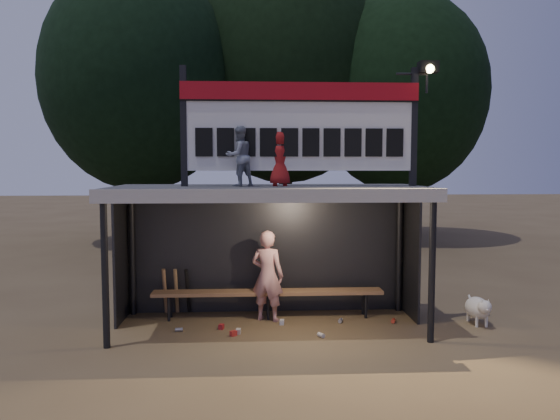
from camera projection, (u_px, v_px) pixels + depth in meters
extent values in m
plane|color=brown|center=(269.00, 327.00, 8.97)|extent=(80.00, 80.00, 0.00)
imported|color=silver|center=(267.00, 276.00, 9.30)|extent=(0.67, 0.56, 1.56)
imported|color=gray|center=(239.00, 156.00, 8.62)|extent=(0.58, 0.56, 0.95)
imported|color=maroon|center=(280.00, 159.00, 8.77)|extent=(0.44, 0.30, 0.88)
cube|color=#3E3E41|center=(269.00, 190.00, 8.79)|extent=(5.00, 2.00, 0.12)
cube|color=beige|center=(271.00, 196.00, 7.78)|extent=(5.10, 0.06, 0.20)
cylinder|color=black|center=(105.00, 273.00, 7.86)|extent=(0.10, 0.10, 2.20)
cylinder|color=black|center=(432.00, 270.00, 8.12)|extent=(0.10, 0.10, 2.20)
cylinder|color=black|center=(132.00, 253.00, 9.65)|extent=(0.10, 0.10, 2.20)
cylinder|color=black|center=(399.00, 251.00, 9.91)|extent=(0.10, 0.10, 2.20)
cube|color=black|center=(267.00, 251.00, 9.88)|extent=(5.00, 0.04, 2.20)
cube|color=black|center=(121.00, 257.00, 9.25)|extent=(0.04, 1.00, 2.20)
cube|color=black|center=(411.00, 255.00, 9.52)|extent=(0.04, 1.00, 2.20)
cylinder|color=black|center=(267.00, 193.00, 9.79)|extent=(5.00, 0.06, 0.06)
cube|color=black|center=(184.00, 126.00, 8.63)|extent=(0.10, 0.10, 1.90)
cube|color=black|center=(414.00, 127.00, 8.83)|extent=(0.10, 0.10, 1.90)
cube|color=silver|center=(300.00, 127.00, 8.73)|extent=(3.80, 0.08, 1.40)
cube|color=#A10B14|center=(300.00, 91.00, 8.64)|extent=(3.80, 0.04, 0.28)
cube|color=black|center=(300.00, 101.00, 8.64)|extent=(3.80, 0.02, 0.03)
cube|color=black|center=(204.00, 142.00, 8.62)|extent=(0.27, 0.03, 0.45)
cube|color=black|center=(226.00, 142.00, 8.64)|extent=(0.27, 0.03, 0.45)
cube|color=black|center=(247.00, 142.00, 8.66)|extent=(0.27, 0.03, 0.45)
cube|color=black|center=(268.00, 142.00, 8.68)|extent=(0.27, 0.03, 0.45)
cube|color=black|center=(290.00, 142.00, 8.69)|extent=(0.27, 0.03, 0.45)
cube|color=black|center=(311.00, 142.00, 8.71)|extent=(0.27, 0.03, 0.45)
cube|color=black|center=(332.00, 142.00, 8.73)|extent=(0.27, 0.03, 0.45)
cube|color=black|center=(353.00, 143.00, 8.75)|extent=(0.27, 0.03, 0.45)
cube|color=black|center=(374.00, 143.00, 8.77)|extent=(0.27, 0.03, 0.45)
cube|color=black|center=(395.00, 143.00, 8.79)|extent=(0.27, 0.03, 0.45)
cylinder|color=black|center=(412.00, 74.00, 8.76)|extent=(0.50, 0.04, 0.04)
cylinder|color=black|center=(427.00, 84.00, 8.78)|extent=(0.04, 0.04, 0.30)
cube|color=black|center=(428.00, 67.00, 8.71)|extent=(0.30, 0.22, 0.18)
sphere|color=#FFD88C|center=(430.00, 69.00, 8.63)|extent=(0.14, 0.14, 0.14)
cube|color=#976B47|center=(268.00, 292.00, 9.49)|extent=(4.00, 0.35, 0.06)
cylinder|color=black|center=(169.00, 308.00, 9.29)|extent=(0.05, 0.05, 0.45)
cylinder|color=black|center=(171.00, 305.00, 9.53)|extent=(0.05, 0.05, 0.45)
cylinder|color=black|center=(268.00, 307.00, 9.38)|extent=(0.05, 0.05, 0.45)
cylinder|color=black|center=(268.00, 303.00, 9.62)|extent=(0.05, 0.05, 0.45)
cylinder|color=black|center=(366.00, 305.00, 9.47)|extent=(0.05, 0.05, 0.45)
cylinder|color=black|center=(363.00, 302.00, 9.71)|extent=(0.05, 0.05, 0.45)
cylinder|color=black|center=(142.00, 188.00, 18.56)|extent=(0.50, 0.50, 3.74)
ellipsoid|color=black|center=(140.00, 79.00, 18.26)|extent=(6.46, 6.46, 7.48)
cylinder|color=black|center=(286.00, 180.00, 20.30)|extent=(0.50, 0.50, 4.18)
ellipsoid|color=black|center=(286.00, 69.00, 19.97)|extent=(7.22, 7.22, 8.36)
cylinder|color=black|center=(398.00, 190.00, 19.55)|extent=(0.50, 0.50, 3.52)
ellipsoid|color=black|center=(400.00, 93.00, 19.26)|extent=(6.08, 6.08, 7.04)
ellipsoid|color=silver|center=(477.00, 308.00, 9.13)|extent=(0.36, 0.58, 0.36)
sphere|color=white|center=(485.00, 307.00, 8.85)|extent=(0.22, 0.22, 0.22)
cone|color=beige|center=(487.00, 310.00, 8.75)|extent=(0.10, 0.10, 0.10)
cone|color=beige|center=(482.00, 301.00, 8.82)|extent=(0.06, 0.06, 0.07)
cone|color=beige|center=(488.00, 301.00, 8.82)|extent=(0.06, 0.06, 0.07)
cylinder|color=beige|center=(477.00, 322.00, 8.96)|extent=(0.05, 0.05, 0.18)
cylinder|color=silver|center=(486.00, 321.00, 8.97)|extent=(0.05, 0.05, 0.18)
cylinder|color=beige|center=(468.00, 316.00, 9.32)|extent=(0.05, 0.05, 0.18)
cylinder|color=beige|center=(477.00, 315.00, 9.33)|extent=(0.05, 0.05, 0.18)
cylinder|color=white|center=(470.00, 299.00, 9.42)|extent=(0.04, 0.16, 0.14)
cylinder|color=#9A6E48|center=(165.00, 291.00, 9.66)|extent=(0.08, 0.27, 0.84)
cylinder|color=#9E784A|center=(176.00, 291.00, 9.67)|extent=(0.07, 0.30, 0.83)
cylinder|color=black|center=(188.00, 291.00, 9.68)|extent=(0.09, 0.33, 0.83)
cube|color=#AA1D20|center=(221.00, 327.00, 8.85)|extent=(0.10, 0.12, 0.08)
cylinder|color=#A2A2A7|center=(179.00, 330.00, 8.71)|extent=(0.13, 0.09, 0.07)
cube|color=beige|center=(238.00, 331.00, 8.61)|extent=(0.08, 0.11, 0.08)
cylinder|color=red|center=(393.00, 321.00, 9.21)|extent=(0.11, 0.14, 0.07)
cube|color=#B9BABF|center=(282.00, 322.00, 9.11)|extent=(0.08, 0.11, 0.08)
cylinder|color=silver|center=(321.00, 335.00, 8.43)|extent=(0.12, 0.14, 0.07)
cube|color=red|center=(233.00, 333.00, 8.50)|extent=(0.12, 0.12, 0.08)
cylinder|color=#BABABF|center=(340.00, 320.00, 9.22)|extent=(0.10, 0.14, 0.07)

